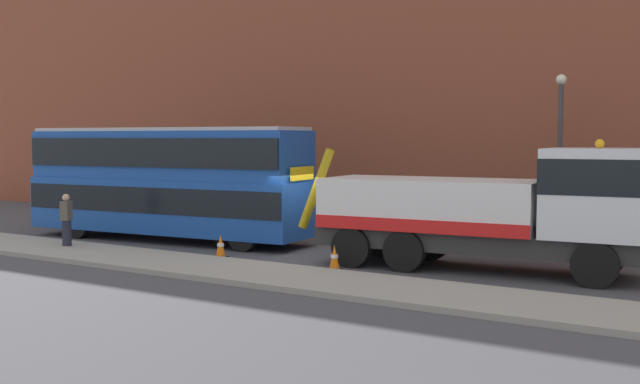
{
  "coord_description": "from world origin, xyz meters",
  "views": [
    {
      "loc": [
        12.89,
        -20.24,
        3.71
      ],
      "look_at": [
        0.18,
        -0.2,
        2.0
      ],
      "focal_mm": 42.59,
      "sensor_mm": 36.0,
      "label": 1
    }
  ],
  "objects_px": {
    "traffic_cone_midway": "(334,258)",
    "street_lamp": "(560,145)",
    "recovery_tow_truck": "(493,208)",
    "double_decker_bus": "(167,179)",
    "pedestrian_onlooker": "(66,221)",
    "traffic_cone_near_bus": "(221,247)"
  },
  "relations": [
    {
      "from": "traffic_cone_midway",
      "to": "street_lamp",
      "type": "relative_size",
      "value": 0.12
    },
    {
      "from": "traffic_cone_midway",
      "to": "recovery_tow_truck",
      "type": "bearing_deg",
      "value": 29.45
    },
    {
      "from": "double_decker_bus",
      "to": "recovery_tow_truck",
      "type": "bearing_deg",
      "value": -5.12
    },
    {
      "from": "recovery_tow_truck",
      "to": "traffic_cone_midway",
      "type": "bearing_deg",
      "value": -155.89
    },
    {
      "from": "pedestrian_onlooker",
      "to": "traffic_cone_near_bus",
      "type": "bearing_deg",
      "value": -9.44
    },
    {
      "from": "traffic_cone_midway",
      "to": "pedestrian_onlooker",
      "type": "bearing_deg",
      "value": -171.06
    },
    {
      "from": "double_decker_bus",
      "to": "street_lamp",
      "type": "distance_m",
      "value": 13.76
    },
    {
      "from": "recovery_tow_truck",
      "to": "street_lamp",
      "type": "xyz_separation_m",
      "value": [
        0.19,
        5.94,
        1.71
      ]
    },
    {
      "from": "double_decker_bus",
      "to": "traffic_cone_near_bus",
      "type": "relative_size",
      "value": 15.54
    },
    {
      "from": "double_decker_bus",
      "to": "traffic_cone_midway",
      "type": "bearing_deg",
      "value": -19.55
    },
    {
      "from": "traffic_cone_midway",
      "to": "street_lamp",
      "type": "height_order",
      "value": "street_lamp"
    },
    {
      "from": "traffic_cone_near_bus",
      "to": "traffic_cone_midway",
      "type": "distance_m",
      "value": 4.16
    },
    {
      "from": "traffic_cone_near_bus",
      "to": "recovery_tow_truck",
      "type": "bearing_deg",
      "value": 14.69
    },
    {
      "from": "traffic_cone_near_bus",
      "to": "street_lamp",
      "type": "height_order",
      "value": "street_lamp"
    },
    {
      "from": "recovery_tow_truck",
      "to": "traffic_cone_near_bus",
      "type": "bearing_deg",
      "value": -170.65
    },
    {
      "from": "traffic_cone_near_bus",
      "to": "traffic_cone_midway",
      "type": "height_order",
      "value": "same"
    },
    {
      "from": "recovery_tow_truck",
      "to": "street_lamp",
      "type": "height_order",
      "value": "street_lamp"
    },
    {
      "from": "double_decker_bus",
      "to": "traffic_cone_midway",
      "type": "relative_size",
      "value": 15.54
    },
    {
      "from": "pedestrian_onlooker",
      "to": "traffic_cone_midway",
      "type": "distance_m",
      "value": 9.55
    },
    {
      "from": "traffic_cone_near_bus",
      "to": "traffic_cone_midway",
      "type": "xyz_separation_m",
      "value": [
        4.16,
        -0.06,
        0.0
      ]
    },
    {
      "from": "recovery_tow_truck",
      "to": "street_lamp",
      "type": "distance_m",
      "value": 6.18
    },
    {
      "from": "double_decker_bus",
      "to": "street_lamp",
      "type": "bearing_deg",
      "value": 20.57
    }
  ]
}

